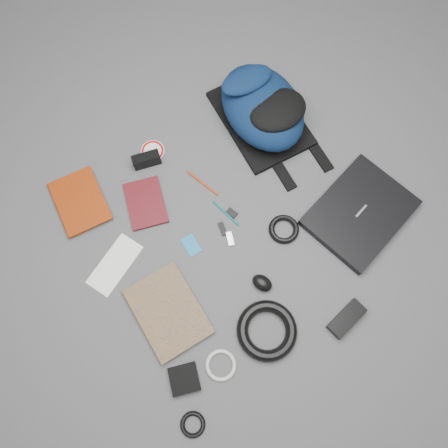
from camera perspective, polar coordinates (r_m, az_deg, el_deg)
ground at (r=1.59m, az=-0.00°, el=-0.22°), size 4.00×4.00×0.00m
backpack at (r=1.70m, az=5.04°, el=14.96°), size 0.36×0.48×0.18m
laptop at (r=1.66m, az=17.31°, el=1.44°), size 0.41×0.34×0.04m
textbook_red at (r=1.71m, az=-20.92°, el=1.53°), size 0.21×0.26×0.03m
comic_book at (r=1.54m, az=-10.75°, el=-13.18°), size 0.23×0.30×0.02m
envelope at (r=1.60m, az=-14.08°, el=-5.17°), size 0.23×0.17×0.00m
dvd_case at (r=1.64m, az=-10.19°, el=2.70°), size 0.19×0.22×0.01m
compact_camera at (r=1.68m, az=-10.09°, el=8.25°), size 0.11×0.07×0.06m
sticker_disc at (r=1.73m, az=-9.31°, el=9.41°), size 0.12×0.12×0.00m
pen_teal at (r=1.60m, az=0.26°, el=1.42°), size 0.03×0.13×0.01m
pen_red at (r=1.65m, az=-2.82°, el=5.38°), size 0.04×0.15×0.01m
id_badge at (r=1.57m, az=-4.30°, el=-2.79°), size 0.06×0.08×0.00m
usb_black at (r=1.58m, az=-0.19°, el=-0.64°), size 0.03×0.05×0.01m
usb_silver at (r=1.57m, az=0.80°, el=-1.96°), size 0.04×0.06×0.01m
key_fob at (r=1.60m, az=1.03°, el=1.44°), size 0.03×0.04×0.01m
mouse at (r=1.53m, az=5.01°, el=-7.67°), size 0.07×0.09×0.04m
headphone_left at (r=1.54m, az=-6.58°, el=-8.53°), size 0.05×0.05×0.01m
headphone_right at (r=1.53m, az=-5.58°, el=-9.36°), size 0.07×0.07×0.01m
cable_coil at (r=1.59m, az=7.82°, el=-0.68°), size 0.13×0.13×0.02m
power_brick at (r=1.56m, az=15.71°, el=-11.82°), size 0.14×0.07×0.03m
power_cord_coil at (r=1.51m, az=5.62°, el=-13.68°), size 0.21×0.21×0.04m
pouch at (r=1.51m, az=-5.22°, el=-19.52°), size 0.12×0.12×0.02m
earbud_coil at (r=1.52m, az=-4.10°, el=-24.66°), size 0.09×0.09×0.02m
white_cable_coil at (r=1.51m, az=-0.41°, el=-17.96°), size 0.11×0.11×0.01m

